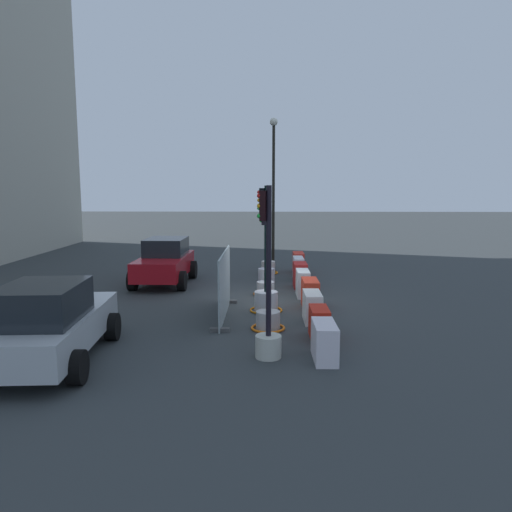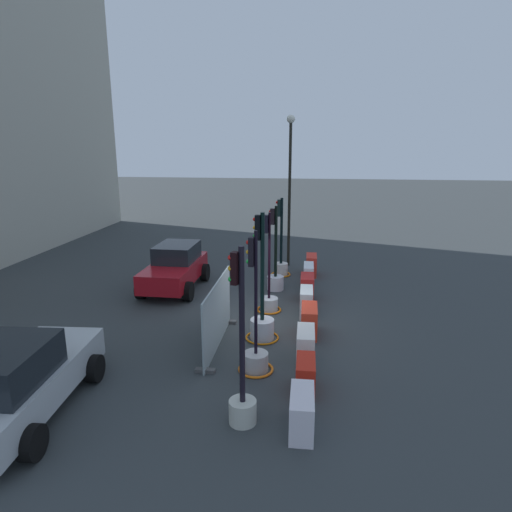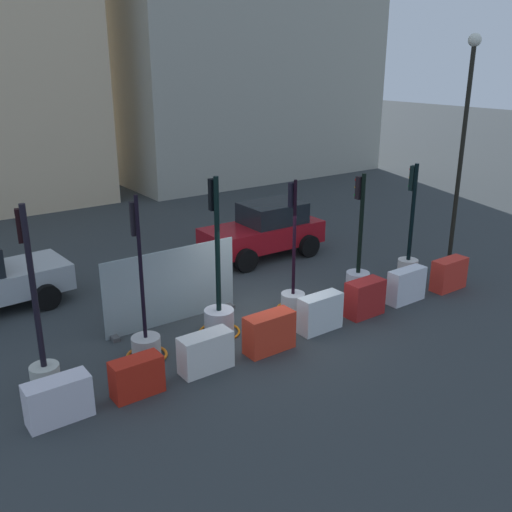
{
  "view_description": "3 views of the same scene",
  "coord_description": "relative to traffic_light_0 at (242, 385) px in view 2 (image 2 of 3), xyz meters",
  "views": [
    {
      "loc": [
        -15.38,
        0.08,
        3.65
      ],
      "look_at": [
        0.28,
        0.42,
        1.45
      ],
      "focal_mm": 34.08,
      "sensor_mm": 36.0,
      "label": 1
    },
    {
      "loc": [
        -13.0,
        -1.22,
        5.53
      ],
      "look_at": [
        1.57,
        0.62,
        1.77
      ],
      "focal_mm": 30.79,
      "sensor_mm": 36.0,
      "label": 2
    },
    {
      "loc": [
        -7.54,
        -10.3,
        6.13
      ],
      "look_at": [
        0.02,
        0.35,
        1.59
      ],
      "focal_mm": 40.22,
      "sensor_mm": 36.0,
      "label": 3
    }
  ],
  "objects": [
    {
      "name": "ground_plane",
      "position": [
        5.24,
        -0.04,
        -0.85
      ],
      "size": [
        120.0,
        120.0,
        0.0
      ],
      "primitive_type": "plane",
      "color": "#323739"
    },
    {
      "name": "traffic_light_0",
      "position": [
        0.0,
        0.0,
        0.0
      ],
      "size": [
        0.57,
        0.57,
        3.71
      ],
      "color": "beige",
      "rests_on": "ground_plane"
    },
    {
      "name": "traffic_light_1",
      "position": [
        2.14,
        -0.0,
        -0.33
      ],
      "size": [
        0.9,
        0.9,
        3.58
      ],
      "color": "#B7B2AE",
      "rests_on": "ground_plane"
    },
    {
      "name": "traffic_light_2",
      "position": [
        4.02,
        0.05,
        -0.24
      ],
      "size": [
        0.98,
        0.98,
        3.72
      ],
      "color": "silver",
      "rests_on": "ground_plane"
    },
    {
      "name": "traffic_light_3",
      "position": [
        6.24,
        0.07,
        -0.33
      ],
      "size": [
        0.85,
        0.85,
        3.38
      ],
      "color": "silver",
      "rests_on": "ground_plane"
    },
    {
      "name": "traffic_light_4",
      "position": [
        8.51,
        0.04,
        -0.21
      ],
      "size": [
        0.64,
        0.64,
        3.29
      ],
      "color": "silver",
      "rests_on": "ground_plane"
    },
    {
      "name": "traffic_light_5",
      "position": [
        10.48,
        -0.03,
        -0.21
      ],
      "size": [
        0.85,
        0.85,
        3.35
      ],
      "color": "silver",
      "rests_on": "ground_plane"
    },
    {
      "name": "construction_barrier_0",
      "position": [
        -0.1,
        -1.21,
        -0.45
      ],
      "size": [
        1.14,
        0.48,
        0.8
      ],
      "color": "silver",
      "rests_on": "ground_plane"
    },
    {
      "name": "construction_barrier_1",
      "position": [
        1.37,
        -1.26,
        -0.47
      ],
      "size": [
        0.99,
        0.45,
        0.76
      ],
      "color": "red",
      "rests_on": "ground_plane"
    },
    {
      "name": "construction_barrier_2",
      "position": [
        2.9,
        -1.23,
        -0.44
      ],
      "size": [
        1.13,
        0.47,
        0.81
      ],
      "color": "white",
      "rests_on": "ground_plane"
    },
    {
      "name": "construction_barrier_3",
      "position": [
        4.47,
        -1.31,
        -0.41
      ],
      "size": [
        1.15,
        0.48,
        0.87
      ],
      "color": "red",
      "rests_on": "ground_plane"
    },
    {
      "name": "construction_barrier_4",
      "position": [
        6.04,
        -1.2,
        -0.4
      ],
      "size": [
        1.1,
        0.43,
        0.89
      ],
      "color": "white",
      "rests_on": "ground_plane"
    },
    {
      "name": "construction_barrier_5",
      "position": [
        7.51,
        -1.21,
        -0.39
      ],
      "size": [
        1.01,
        0.49,
        0.91
      ],
      "color": "#AE1F1E",
      "rests_on": "ground_plane"
    },
    {
      "name": "construction_barrier_6",
      "position": [
        9.02,
        -1.24,
        -0.39
      ],
      "size": [
        1.13,
        0.39,
        0.91
      ],
      "color": "white",
      "rests_on": "ground_plane"
    },
    {
      "name": "construction_barrier_7",
      "position": [
        10.65,
        -1.35,
        -0.41
      ],
      "size": [
        1.08,
        0.45,
        0.88
      ],
      "color": "red",
      "rests_on": "ground_plane"
    },
    {
      "name": "car_silver_hatchback",
      "position": [
        -0.4,
        4.55,
        0.0
      ],
      "size": [
        4.44,
        2.3,
        1.75
      ],
      "color": "#B1B7BC",
      "rests_on": "ground_plane"
    },
    {
      "name": "car_red_compact",
      "position": [
        8.18,
        3.93,
        0.01
      ],
      "size": [
        3.95,
        2.09,
        1.72
      ],
      "color": "#A2111A",
      "rests_on": "ground_plane"
    },
    {
      "name": "street_lamp_post",
      "position": [
        12.12,
        -0.27,
        3.39
      ],
      "size": [
        0.36,
        0.36,
        6.75
      ],
      "color": "black",
      "rests_on": "ground_plane"
    },
    {
      "name": "site_fence_panel",
      "position": [
        3.43,
        1.23,
        0.03
      ],
      "size": [
        3.46,
        0.5,
        1.86
      ],
      "color": "#8FA0A3",
      "rests_on": "ground_plane"
    }
  ]
}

